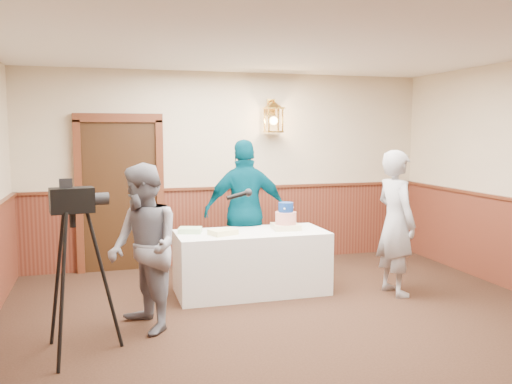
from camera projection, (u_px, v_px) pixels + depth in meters
ground at (324, 352)px, 4.80m from camera, size 7.00×7.00×0.00m
room_shell at (301, 177)px, 5.05m from camera, size 6.02×7.02×2.81m
display_table at (251, 262)px, 6.54m from camera, size 1.80×0.80×0.75m
tiered_cake at (286, 219)px, 6.64m from camera, size 0.35×0.35×0.33m
sheet_cake_yellow at (223, 232)px, 6.30m from camera, size 0.35×0.31×0.06m
sheet_cake_green at (190, 230)px, 6.42m from camera, size 0.31×0.28×0.06m
interviewer at (144, 248)px, 5.24m from camera, size 1.57×0.96×1.65m
baker at (396, 223)px, 6.44m from camera, size 0.46×0.66×1.73m
assistant_p at (246, 211)px, 6.99m from camera, size 1.11×0.52×1.85m
tv_camera_rig at (75, 281)px, 4.69m from camera, size 0.58×0.54×1.47m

